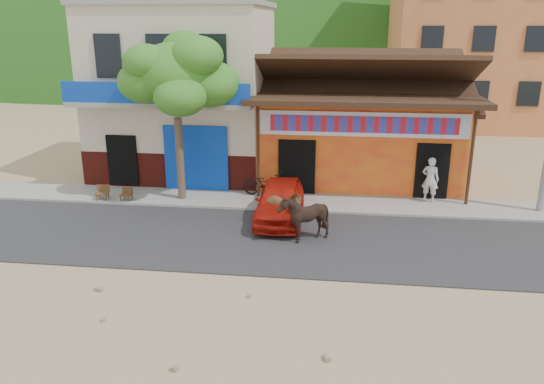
{
  "coord_description": "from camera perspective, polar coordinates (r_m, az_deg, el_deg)",
  "views": [
    {
      "loc": [
        1.07,
        -12.45,
        6.42
      ],
      "look_at": [
        -0.86,
        3.0,
        1.4
      ],
      "focal_mm": 35.0,
      "sensor_mm": 36.0,
      "label": 1
    }
  ],
  "objects": [
    {
      "name": "ground",
      "position": [
        14.05,
        1.98,
        -9.34
      ],
      "size": [
        120.0,
        120.0,
        0.0
      ],
      "primitive_type": "plane",
      "color": "#9E825B",
      "rests_on": "ground"
    },
    {
      "name": "road",
      "position": [
        16.3,
        2.78,
        -5.27
      ],
      "size": [
        60.0,
        5.0,
        0.04
      ],
      "primitive_type": "cube",
      "color": "#28282B",
      "rests_on": "ground"
    },
    {
      "name": "sidewalk",
      "position": [
        19.54,
        3.58,
        -1.15
      ],
      "size": [
        60.0,
        2.0,
        0.12
      ],
      "primitive_type": "cube",
      "color": "gray",
      "rests_on": "ground"
    },
    {
      "name": "dance_club",
      "position": [
        22.94,
        9.33,
        6.02
      ],
      "size": [
        8.0,
        6.0,
        3.6
      ],
      "primitive_type": "cube",
      "color": "orange",
      "rests_on": "ground"
    },
    {
      "name": "cafe_building",
      "position": [
        23.57,
        -9.29,
        10.53
      ],
      "size": [
        7.0,
        6.0,
        7.0
      ],
      "primitive_type": "cube",
      "color": "beige",
      "rests_on": "ground"
    },
    {
      "name": "apartment_front",
      "position": [
        37.3,
        20.21,
        16.19
      ],
      "size": [
        9.0,
        9.0,
        12.0
      ],
      "primitive_type": "cube",
      "color": "#CC723F",
      "rests_on": "ground"
    },
    {
      "name": "tree",
      "position": [
        19.39,
        -10.1,
        7.8
      ],
      "size": [
        3.0,
        3.0,
        6.0
      ],
      "primitive_type": null,
      "color": "#2D721E",
      "rests_on": "sidewalk"
    },
    {
      "name": "cow_tan",
      "position": [
        16.88,
        0.9,
        -1.9
      ],
      "size": [
        1.74,
        1.21,
        1.34
      ],
      "primitive_type": "imported",
      "rotation": [
        0.0,
        0.0,
        1.23
      ],
      "color": "olive",
      "rests_on": "road"
    },
    {
      "name": "cow_dark",
      "position": [
        16.0,
        3.41,
        -2.78
      ],
      "size": [
        1.56,
        1.45,
        1.49
      ],
      "primitive_type": "imported",
      "rotation": [
        0.0,
        0.0,
        -1.77
      ],
      "color": "black",
      "rests_on": "road"
    },
    {
      "name": "red_car",
      "position": [
        17.75,
        0.85,
        -0.95
      ],
      "size": [
        1.65,
        3.89,
        1.31
      ],
      "primitive_type": "imported",
      "rotation": [
        0.0,
        0.0,
        0.03
      ],
      "color": "red",
      "rests_on": "road"
    },
    {
      "name": "scooter",
      "position": [
        19.85,
        -0.65,
        0.86
      ],
      "size": [
        1.97,
        1.11,
        0.98
      ],
      "primitive_type": "imported",
      "rotation": [
        0.0,
        0.0,
        1.31
      ],
      "color": "black",
      "rests_on": "sidewalk"
    },
    {
      "name": "pedestrian",
      "position": [
        20.08,
        16.66,
        1.3
      ],
      "size": [
        0.7,
        0.57,
        1.66
      ],
      "primitive_type": "imported",
      "rotation": [
        0.0,
        0.0,
        2.81
      ],
      "color": "silver",
      "rests_on": "sidewalk"
    },
    {
      "name": "cafe_chair_left",
      "position": [
        20.55,
        -17.86,
        0.53
      ],
      "size": [
        0.52,
        0.52,
        0.96
      ],
      "primitive_type": null,
      "rotation": [
        0.0,
        0.0,
        0.19
      ],
      "color": "#523B1B",
      "rests_on": "sidewalk"
    },
    {
      "name": "cafe_chair_right",
      "position": [
        20.2,
        -15.47,
        0.28
      ],
      "size": [
        0.4,
        0.4,
        0.84
      ],
      "primitive_type": null,
      "rotation": [
        0.0,
        0.0,
        -0.03
      ],
      "color": "#4C2C19",
      "rests_on": "sidewalk"
    }
  ]
}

